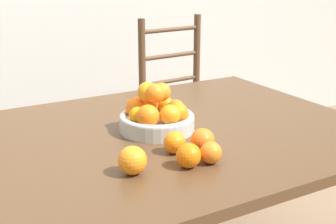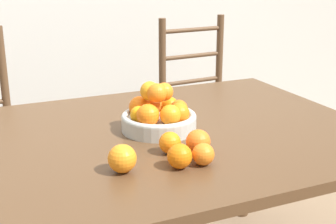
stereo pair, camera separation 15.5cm
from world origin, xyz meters
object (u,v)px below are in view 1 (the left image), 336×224
object	(u,v)px
chair_right	(184,111)
fruit_bowl	(156,115)
orange_loose_2	(132,160)
orange_loose_0	(175,143)
orange_loose_1	(211,153)
orange_loose_4	(189,155)
orange_loose_3	(202,140)

from	to	relation	value
chair_right	fruit_bowl	bearing A→B (deg)	-131.41
fruit_bowl	orange_loose_2	xyz separation A→B (m)	(-0.23, -0.28, -0.02)
orange_loose_0	orange_loose_2	xyz separation A→B (m)	(-0.18, -0.07, 0.01)
orange_loose_0	orange_loose_2	bearing A→B (deg)	-158.57
orange_loose_1	orange_loose_4	world-z (taller)	orange_loose_4
orange_loose_4	chair_right	xyz separation A→B (m)	(0.67, 1.11, -0.28)
orange_loose_0	chair_right	size ratio (longest dim) A/B	0.07
orange_loose_4	fruit_bowl	bearing A→B (deg)	78.54
fruit_bowl	orange_loose_1	size ratio (longest dim) A/B	3.99
fruit_bowl	orange_loose_0	xyz separation A→B (m)	(-0.05, -0.21, -0.02)
fruit_bowl	orange_loose_1	xyz separation A→B (m)	(0.00, -0.33, -0.02)
chair_right	orange_loose_2	bearing A→B (deg)	-131.87
orange_loose_1	orange_loose_3	distance (m)	0.09
orange_loose_3	orange_loose_4	distance (m)	0.12
orange_loose_2	orange_loose_4	xyz separation A→B (m)	(0.16, -0.04, -0.00)
orange_loose_2	orange_loose_1	bearing A→B (deg)	-11.88
orange_loose_1	orange_loose_3	bearing A→B (deg)	72.59
orange_loose_2	chair_right	distance (m)	1.39
orange_loose_0	orange_loose_1	distance (m)	0.13
orange_loose_0	orange_loose_1	bearing A→B (deg)	-65.84
fruit_bowl	orange_loose_0	distance (m)	0.22
orange_loose_0	orange_loose_4	size ratio (longest dim) A/B	0.94
fruit_bowl	orange_loose_2	size ratio (longest dim) A/B	3.23
fruit_bowl	orange_loose_3	bearing A→B (deg)	-82.91
orange_loose_1	chair_right	distance (m)	1.30
orange_loose_1	orange_loose_3	size ratio (longest dim) A/B	0.86
orange_loose_0	orange_loose_1	xyz separation A→B (m)	(0.05, -0.12, -0.00)
orange_loose_3	orange_loose_4	world-z (taller)	orange_loose_3
orange_loose_1	orange_loose_3	xyz separation A→B (m)	(0.03, 0.08, 0.01)
orange_loose_1	chair_right	bearing A→B (deg)	61.76
fruit_bowl	orange_loose_4	xyz separation A→B (m)	(-0.06, -0.32, -0.02)
orange_loose_2	orange_loose_3	distance (m)	0.26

